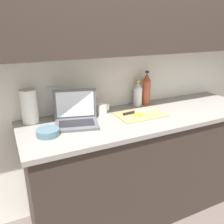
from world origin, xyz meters
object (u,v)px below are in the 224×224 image
(laptop, at_px, (76,116))
(bottle_green_soda, at_px, (146,89))
(knife, at_px, (133,112))
(cutting_board, at_px, (141,114))
(paper_towel_roll, at_px, (29,106))
(measuring_cup, at_px, (102,108))
(bottle_oil_tall, at_px, (138,94))
(lemon_half_cut, at_px, (139,114))
(bowl_white, at_px, (48,132))

(laptop, relative_size, bottle_green_soda, 1.18)
(knife, bearing_deg, cutting_board, -48.30)
(laptop, xyz_separation_m, paper_towel_roll, (-0.31, 0.17, 0.07))
(measuring_cup, bearing_deg, bottle_green_soda, 7.43)
(bottle_oil_tall, relative_size, measuring_cup, 2.00)
(laptop, height_order, lemon_half_cut, laptop)
(measuring_cup, bearing_deg, lemon_half_cut, -38.51)
(bottle_oil_tall, xyz_separation_m, measuring_cup, (-0.39, -0.06, -0.06))
(bottle_green_soda, xyz_separation_m, bowl_white, (-0.97, -0.30, -0.12))
(paper_towel_roll, bearing_deg, cutting_board, -15.15)
(knife, xyz_separation_m, bottle_green_soda, (0.25, 0.19, 0.13))
(bowl_white, height_order, paper_towel_roll, paper_towel_roll)
(laptop, distance_m, lemon_half_cut, 0.51)
(knife, height_order, paper_towel_roll, paper_towel_roll)
(laptop, relative_size, knife, 1.19)
(cutting_board, bearing_deg, bottle_green_soda, 49.27)
(laptop, bearing_deg, paper_towel_roll, 165.60)
(bottle_green_soda, height_order, bottle_oil_tall, bottle_green_soda)
(bottle_oil_tall, bearing_deg, knife, -129.64)
(bottle_green_soda, distance_m, bowl_white, 1.02)
(lemon_half_cut, bearing_deg, laptop, 170.44)
(measuring_cup, distance_m, bowl_white, 0.54)
(cutting_board, xyz_separation_m, lemon_half_cut, (-0.04, -0.03, 0.02))
(bottle_green_soda, height_order, measuring_cup, bottle_green_soda)
(laptop, height_order, bowl_white, laptop)
(paper_towel_roll, bearing_deg, bowl_white, -76.50)
(bottle_green_soda, relative_size, paper_towel_roll, 1.22)
(lemon_half_cut, distance_m, paper_towel_roll, 0.85)
(lemon_half_cut, distance_m, measuring_cup, 0.31)
(bottle_green_soda, distance_m, paper_towel_roll, 1.04)
(cutting_board, distance_m, bottle_oil_tall, 0.28)
(laptop, height_order, measuring_cup, laptop)
(lemon_half_cut, xyz_separation_m, measuring_cup, (-0.24, 0.19, 0.02))
(laptop, bearing_deg, bottle_oil_tall, 29.53)
(cutting_board, bearing_deg, measuring_cup, 148.98)
(knife, relative_size, measuring_cup, 2.62)
(knife, xyz_separation_m, bowl_white, (-0.72, -0.11, 0.01))
(laptop, distance_m, bottle_oil_tall, 0.67)
(knife, relative_size, bottle_oil_tall, 1.31)
(knife, height_order, bowl_white, bowl_white)
(bottle_green_soda, bearing_deg, cutting_board, -130.73)
(cutting_board, distance_m, measuring_cup, 0.33)
(measuring_cup, bearing_deg, knife, -28.40)
(cutting_board, bearing_deg, bottle_oil_tall, 64.81)
(bottle_green_soda, xyz_separation_m, bottle_oil_tall, (-0.09, -0.00, -0.04))
(measuring_cup, relative_size, bowl_white, 0.77)
(laptop, bearing_deg, cutting_board, 8.30)
(lemon_half_cut, bearing_deg, knife, 99.24)
(laptop, height_order, bottle_green_soda, bottle_green_soda)
(bottle_oil_tall, height_order, measuring_cup, bottle_oil_tall)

